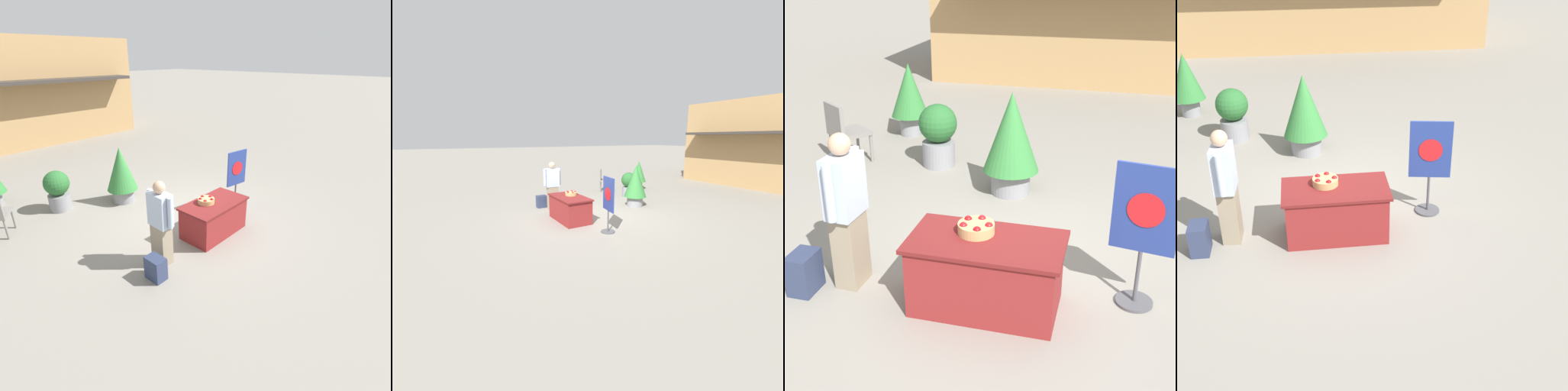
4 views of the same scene
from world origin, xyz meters
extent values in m
plane|color=gray|center=(0.00, 0.00, 0.00)|extent=(120.00, 120.00, 0.00)
cube|color=maroon|center=(-0.30, -0.84, 0.34)|extent=(1.36, 0.75, 0.68)
cube|color=maroon|center=(-0.30, -0.84, 0.70)|extent=(1.45, 0.80, 0.04)
cylinder|color=tan|center=(-0.43, -0.73, 0.77)|extent=(0.35, 0.35, 0.10)
sphere|color=red|center=(-0.31, -0.73, 0.81)|extent=(0.08, 0.08, 0.08)
sphere|color=red|center=(-0.40, -0.60, 0.81)|extent=(0.08, 0.08, 0.08)
sphere|color=#A30F14|center=(-0.53, -0.65, 0.81)|extent=(0.08, 0.08, 0.08)
sphere|color=red|center=(-0.54, -0.79, 0.81)|extent=(0.08, 0.08, 0.08)
sphere|color=#A30F14|center=(-0.39, -0.84, 0.81)|extent=(0.08, 0.08, 0.08)
cube|color=gray|center=(-1.73, -0.78, 0.39)|extent=(0.25, 0.35, 0.78)
cube|color=silver|center=(-1.73, -0.78, 1.08)|extent=(0.28, 0.43, 0.61)
sphere|color=tan|center=(-1.73, -0.78, 1.50)|extent=(0.22, 0.22, 0.22)
cylinder|color=silver|center=(-1.72, -0.52, 1.11)|extent=(0.09, 0.09, 0.56)
cylinder|color=silver|center=(-1.74, -1.04, 1.11)|extent=(0.09, 0.09, 0.56)
cube|color=#2D3856|center=(-2.13, -1.05, 0.21)|extent=(0.24, 0.34, 0.42)
cylinder|color=#4C4C51|center=(1.08, -0.42, 0.01)|extent=(0.36, 0.36, 0.03)
cylinder|color=#4C4C51|center=(1.08, -0.42, 0.31)|extent=(0.04, 0.04, 0.55)
cube|color=navy|center=(1.08, -0.42, 1.01)|extent=(0.60, 0.13, 0.86)
cylinder|color=red|center=(1.08, -0.44, 1.01)|extent=(0.33, 0.06, 0.34)
cylinder|color=gray|center=(-3.48, 2.83, 0.23)|extent=(0.05, 0.05, 0.46)
cylinder|color=gray|center=(-3.10, 2.56, 0.23)|extent=(0.05, 0.05, 0.46)
cylinder|color=gray|center=(-3.75, 2.45, 0.23)|extent=(0.05, 0.05, 0.46)
cylinder|color=gray|center=(-3.37, 2.18, 0.23)|extent=(0.05, 0.05, 0.46)
cube|color=gray|center=(-3.42, 2.51, 0.49)|extent=(0.77, 0.77, 0.06)
cube|color=gray|center=(-3.57, 2.31, 0.75)|extent=(0.48, 0.37, 0.47)
cylinder|color=gray|center=(-1.98, 2.68, 0.20)|extent=(0.51, 0.51, 0.40)
sphere|color=#28662D|center=(-1.98, 2.68, 0.70)|extent=(0.60, 0.60, 0.60)
cylinder|color=gray|center=(-0.65, 1.91, 0.17)|extent=(0.55, 0.55, 0.35)
cone|color=#337A38|center=(-0.65, 1.91, 0.90)|extent=(0.78, 0.78, 1.10)
cylinder|color=gray|center=(-3.03, 4.10, 0.18)|extent=(0.39, 0.39, 0.36)
cone|color=#337A38|center=(-3.03, 4.10, 0.85)|extent=(0.68, 0.68, 0.97)
camera|label=1|loc=(-4.79, -4.34, 3.50)|focal=28.00mm
camera|label=2|loc=(6.37, -4.06, 2.39)|focal=24.00mm
camera|label=3|loc=(0.77, -5.09, 3.12)|focal=50.00mm
camera|label=4|loc=(-0.66, -7.24, 4.24)|focal=50.00mm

